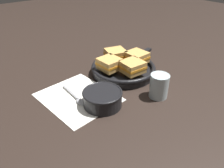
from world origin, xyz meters
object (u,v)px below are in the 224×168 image
object	(u,v)px
spoon	(78,99)
sandwich_far_left	(137,57)
soup_bowl	(102,97)
sandwich_far_right	(116,55)
drinking_glass	(159,86)
skillet	(124,69)
sandwich_near_left	(110,64)
sandwich_near_right	(132,67)

from	to	relation	value
spoon	sandwich_far_left	distance (m)	0.34
soup_bowl	sandwich_far_left	size ratio (longest dim) A/B	1.53
soup_bowl	sandwich_far_right	size ratio (longest dim) A/B	1.30
drinking_glass	skillet	bearing A→B (deg)	175.30
soup_bowl	drinking_glass	xyz separation A→B (m)	(0.09, 0.19, 0.01)
drinking_glass	sandwich_near_left	bearing A→B (deg)	-167.08
skillet	sandwich_far_left	xyz separation A→B (m)	(0.01, 0.07, 0.04)
sandwich_far_right	soup_bowl	bearing A→B (deg)	-48.31
spoon	skillet	world-z (taller)	skillet
spoon	sandwich_near_right	distance (m)	0.26
sandwich_near_left	sandwich_near_right	size ratio (longest dim) A/B	1.01
spoon	sandwich_far_left	bearing A→B (deg)	98.25
drinking_glass	sandwich_far_right	bearing A→B (deg)	174.49
sandwich_near_right	sandwich_far_right	distance (m)	0.14
spoon	sandwich_near_right	xyz separation A→B (m)	(0.01, 0.25, 0.06)
skillet	sandwich_near_right	world-z (taller)	sandwich_near_right
spoon	sandwich_near_right	size ratio (longest dim) A/B	1.77
soup_bowl	skillet	bearing A→B (deg)	121.56
skillet	sandwich_near_left	size ratio (longest dim) A/B	4.25
soup_bowl	drinking_glass	size ratio (longest dim) A/B	1.54
soup_bowl	skillet	xyz separation A→B (m)	(-0.13, 0.21, -0.01)
drinking_glass	sandwich_near_right	bearing A→B (deg)	178.42
sandwich_near_left	sandwich_near_right	xyz separation A→B (m)	(0.08, 0.06, 0.00)
spoon	sandwich_near_left	xyz separation A→B (m)	(-0.07, 0.20, 0.06)
sandwich_far_left	sandwich_near_left	bearing A→B (deg)	-99.73
sandwich_near_left	sandwich_near_right	world-z (taller)	same
sandwich_near_left	skillet	bearing A→B (deg)	81.05
drinking_glass	spoon	bearing A→B (deg)	-123.00
soup_bowl	sandwich_far_left	distance (m)	0.30
spoon	sandwich_near_right	world-z (taller)	sandwich_near_right
sandwich_near_right	sandwich_far_left	size ratio (longest dim) A/B	1.00
sandwich_near_left	drinking_glass	distance (m)	0.23
soup_bowl	sandwich_near_left	bearing A→B (deg)	134.79
skillet	sandwich_far_left	distance (m)	0.08
sandwich_far_right	drinking_glass	xyz separation A→B (m)	(0.28, -0.03, -0.02)
spoon	drinking_glass	world-z (taller)	drinking_glass
soup_bowl	spoon	world-z (taller)	soup_bowl
skillet	sandwich_near_left	xyz separation A→B (m)	(-0.01, -0.07, 0.04)
soup_bowl	skillet	world-z (taller)	soup_bowl
spoon	sandwich_far_left	size ratio (longest dim) A/B	1.77
sandwich_far_left	sandwich_near_right	bearing A→B (deg)	-54.73
sandwich_near_right	sandwich_near_left	bearing A→B (deg)	-144.73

